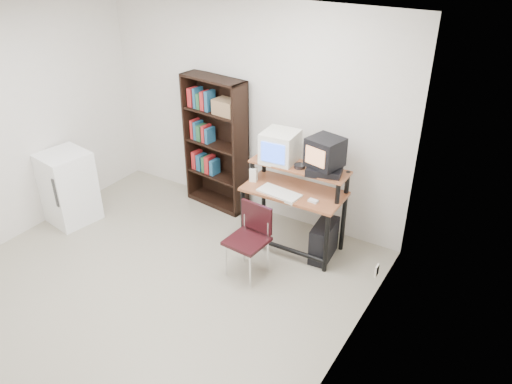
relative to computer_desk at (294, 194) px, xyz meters
The scene contains 18 objects.
floor 1.86m from the computer_desk, 120.93° to the right, with size 4.00×4.00×0.01m, color #A69E89.
ceiling 2.59m from the computer_desk, 120.93° to the right, with size 4.00×4.00×0.01m, color white.
back_wall 1.20m from the computer_desk, 150.01° to the left, with size 4.00×0.01×2.60m, color silver.
right_wall 1.96m from the computer_desk, 53.25° to the right, with size 0.01×4.00×2.60m, color silver.
computer_desk is the anchor object (origin of this frame).
crt_monitor 0.54m from the computer_desk, 157.80° to the left, with size 0.39×0.40×0.34m.
vcr 0.46m from the computer_desk, 12.95° to the left, with size 0.36×0.26×0.08m, color black.
crt_tv 0.61m from the computer_desk, 20.38° to the left, with size 0.39×0.39×0.31m.
cd_spindle 0.32m from the computer_desk, 65.86° to the left, with size 0.12×0.12×0.05m, color #26262B.
keyboard 0.21m from the computer_desk, 119.30° to the right, with size 0.47×0.21×0.04m, color white.
mousepad 0.33m from the computer_desk, 23.59° to the right, with size 0.22×0.18×0.01m, color black.
mouse 0.33m from the computer_desk, 25.90° to the right, with size 0.10×0.06×0.03m, color white.
desk_speaker 0.51m from the computer_desk, behind, with size 0.08×0.07×0.17m, color white.
pc_tower 0.61m from the computer_desk, ahead, with size 0.20×0.45×0.42m, color black.
school_chair 0.70m from the computer_desk, 103.97° to the right, with size 0.42×0.42×0.77m.
bookshelf 1.36m from the computer_desk, 164.09° to the left, with size 0.88×0.38×1.70m.
mini_fridge 2.78m from the computer_desk, 160.59° to the right, with size 0.60×0.62×0.90m.
wall_outlet 1.21m from the computer_desk, 17.03° to the right, with size 0.02×0.08×0.12m, color beige.
Camera 1 is at (3.01, -2.79, 3.33)m, focal length 35.00 mm.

